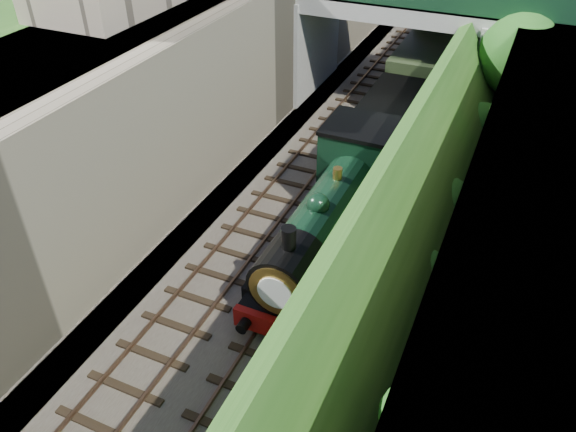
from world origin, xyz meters
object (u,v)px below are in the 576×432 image
object	(u,v)px
tree	(522,58)
locomotive	(334,214)
tender	(389,132)
road_bridge	(424,35)

from	to	relation	value
tree	locomotive	bearing A→B (deg)	-113.62
locomotive	tender	size ratio (longest dim) A/B	1.70
road_bridge	locomotive	size ratio (longest dim) A/B	1.56
road_bridge	locomotive	world-z (taller)	road_bridge
tender	tree	bearing A→B (deg)	35.92
road_bridge	tender	distance (m)	6.94
tree	locomotive	world-z (taller)	tree
road_bridge	tender	size ratio (longest dim) A/B	2.67
locomotive	tender	distance (m)	7.37
road_bridge	tree	xyz separation A→B (m)	(4.97, -3.07, 0.57)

